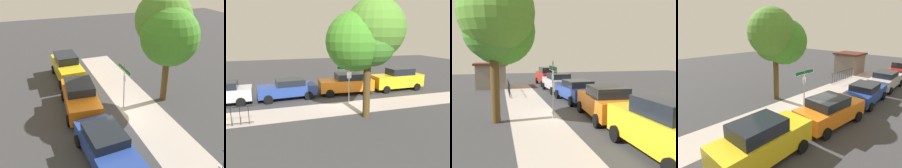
% 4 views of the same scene
% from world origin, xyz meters
% --- Properties ---
extents(ground_plane, '(60.00, 60.00, 0.00)m').
position_xyz_m(ground_plane, '(0.00, 0.00, 0.00)').
color(ground_plane, '#38383A').
extents(sidewalk_strip, '(24.00, 2.60, 0.00)m').
position_xyz_m(sidewalk_strip, '(2.00, 1.30, 0.00)').
color(sidewalk_strip, '#ACA19B').
rests_on(sidewalk_strip, ground_plane).
extents(street_sign, '(1.79, 0.07, 2.97)m').
position_xyz_m(street_sign, '(-0.53, 0.40, 2.10)').
color(street_sign, '#9EA0A5').
rests_on(street_sign, ground_plane).
extents(shade_tree, '(4.53, 3.61, 6.89)m').
position_xyz_m(shade_tree, '(-0.57, 3.04, 4.72)').
color(shade_tree, '#4C381C').
rests_on(shade_tree, ground_plane).
extents(car_yellow, '(4.54, 2.01, 1.94)m').
position_xyz_m(car_yellow, '(-6.05, -2.04, 0.97)').
color(car_yellow, gold).
rests_on(car_yellow, ground_plane).
extents(car_orange, '(4.56, 2.36, 1.71)m').
position_xyz_m(car_orange, '(-1.25, -2.19, 0.88)').
color(car_orange, orange).
rests_on(car_orange, ground_plane).
extents(car_blue, '(4.43, 2.31, 1.51)m').
position_xyz_m(car_blue, '(3.55, -2.15, 0.79)').
color(car_blue, '#233D92').
rests_on(car_blue, ground_plane).
extents(car_silver, '(4.67, 2.17, 1.63)m').
position_xyz_m(car_silver, '(8.35, -1.96, 0.84)').
color(car_silver, silver).
rests_on(car_silver, ground_plane).
extents(car_red, '(4.70, 2.01, 1.92)m').
position_xyz_m(car_red, '(13.15, -1.96, 0.97)').
color(car_red, '#B22015').
rests_on(car_red, ground_plane).
extents(iron_fence, '(4.39, 0.04, 1.07)m').
position_xyz_m(iron_fence, '(8.02, 2.30, 0.56)').
color(iron_fence, black).
rests_on(iron_fence, ground_plane).
extents(utility_shed, '(3.07, 3.11, 2.44)m').
position_xyz_m(utility_shed, '(12.21, 3.80, 1.25)').
color(utility_shed, slate).
rests_on(utility_shed, ground_plane).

